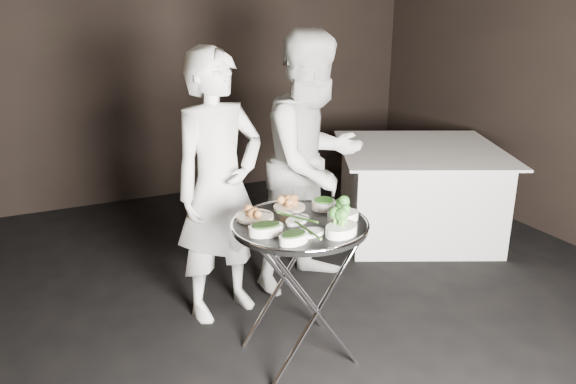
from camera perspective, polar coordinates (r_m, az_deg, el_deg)
name	(u,v)px	position (r m, az deg, el deg)	size (l,w,h in m)	color
wall_back	(134,50)	(5.80, -15.38, 13.71)	(6.00, 0.05, 3.00)	black
tray_stand	(300,285)	(3.15, 1.18, -9.42)	(0.55, 0.46, 0.80)	silver
serving_tray	(300,225)	(3.00, 1.22, -3.35)	(0.74, 0.74, 0.04)	black
potato_plate_a	(254,212)	(3.06, -3.43, -2.09)	(0.21, 0.21, 0.08)	beige
potato_plate_b	(289,204)	(3.19, 0.15, -1.21)	(0.19, 0.19, 0.07)	beige
greens_bowl	(324,203)	(3.19, 3.63, -1.11)	(0.13, 0.13, 0.08)	silver
asparagus_plate_a	(297,219)	(3.01, 0.96, -2.76)	(0.20, 0.17, 0.04)	silver
asparagus_plate_b	(308,232)	(2.84, 2.03, -4.06)	(0.19, 0.11, 0.04)	silver
spinach_bowl_a	(266,228)	(2.84, -2.28, -3.66)	(0.19, 0.13, 0.08)	silver
spinach_bowl_b	(294,237)	(2.75, 0.58, -4.56)	(0.18, 0.14, 0.07)	silver
broccoli_bowl_a	(343,214)	(3.04, 5.59, -2.26)	(0.19, 0.14, 0.08)	silver
broccoli_bowl_b	(341,228)	(2.85, 5.45, -3.63)	(0.23, 0.21, 0.08)	silver
serving_utensils	(297,211)	(3.04, 0.94, -1.91)	(0.57, 0.41, 0.01)	silver
waiter_left	(219,187)	(3.49, -6.98, 0.47)	(0.62, 0.41, 1.71)	silver
waiter_right	(314,163)	(3.86, 2.63, 2.99)	(0.87, 0.68, 1.79)	silver
dining_table	(417,191)	(5.00, 13.00, 0.13)	(1.35, 1.35, 0.77)	silver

